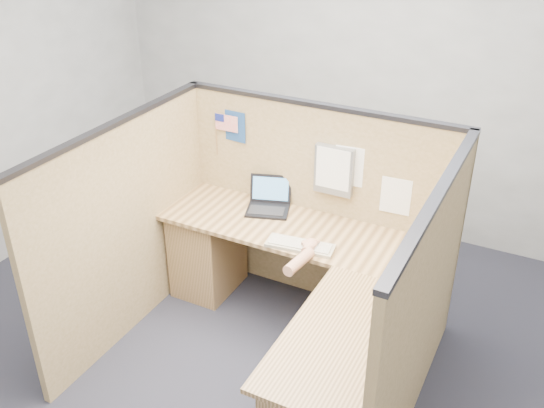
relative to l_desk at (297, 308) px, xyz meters
The scene contains 13 objects.
floor 0.52m from the l_desk, 122.80° to the right, with size 5.00×5.00×0.00m, color #1F202C.
wall_back 2.22m from the l_desk, 95.35° to the left, with size 5.00×5.00×0.00m, color gray.
cubicle_partitions 0.44m from the l_desk, 142.47° to the left, with size 2.06×1.83×1.53m.
l_desk is the anchor object (origin of this frame).
laptop 0.84m from the l_desk, 130.13° to the left, with size 0.36×0.37×0.22m.
keyboard 0.41m from the l_desk, 111.53° to the left, with size 0.46×0.21×0.03m.
mouse 0.41m from the l_desk, 91.36° to the left, with size 0.11×0.07×0.05m, color silver.
hand_forearm 0.38m from the l_desk, 83.05° to the left, with size 0.11×0.39×0.08m.
blue_poster 1.38m from the l_desk, 140.61° to the left, with size 0.17×0.00×0.23m, color navy.
american_flag 1.44m from the l_desk, 143.84° to the left, with size 0.19×0.01×0.33m.
file_holder 0.96m from the l_desk, 94.03° to the left, with size 0.27×0.05×0.35m.
paper_left 1.01m from the l_desk, 84.70° to the left, with size 0.22×0.00×0.28m, color white.
paper_right 0.98m from the l_desk, 60.36° to the left, with size 0.20×0.00×0.26m, color white.
Camera 1 is at (1.46, -2.56, 2.86)m, focal length 40.00 mm.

